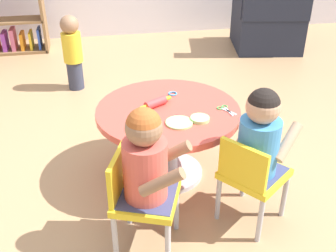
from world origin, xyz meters
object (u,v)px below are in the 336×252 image
at_px(child_chair_left, 139,196).
at_px(seated_child_left, 146,159).
at_px(child_chair_right, 251,175).
at_px(rolling_pin, 156,103).
at_px(seated_child_right, 260,136).
at_px(toddler_standing, 72,51).
at_px(bookshelf_low, 1,27).
at_px(craft_scissors, 225,109).
at_px(craft_table, 168,126).
at_px(armchair_dark, 268,22).

relative_size(child_chair_left, seated_child_left, 1.05).
xyz_separation_m(child_chair_right, rolling_pin, (-0.42, 0.54, 0.19)).
bearing_deg(seated_child_right, toddler_standing, 117.03).
distance_m(seated_child_right, bookshelf_low, 3.51).
distance_m(bookshelf_low, craft_scissors, 3.14).
bearing_deg(bookshelf_low, toddler_standing, -54.52).
xyz_separation_m(craft_table, armchair_dark, (1.52, 2.15, -0.05)).
height_order(child_chair_left, craft_scissors, child_chair_left).
relative_size(toddler_standing, craft_scissors, 4.72).
relative_size(seated_child_left, child_chair_right, 0.95).
xyz_separation_m(child_chair_right, bookshelf_low, (-1.74, 3.05, -0.02)).
bearing_deg(toddler_standing, armchair_dark, 18.48).
xyz_separation_m(toddler_standing, rolling_pin, (0.53, -1.40, 0.14)).
distance_m(armchair_dark, craft_scissors, 2.53).
bearing_deg(seated_child_right, armchair_dark, 66.48).
xyz_separation_m(seated_child_left, bookshelf_low, (-1.18, 3.12, -0.25)).
relative_size(child_chair_right, bookshelf_low, 0.58).
xyz_separation_m(armchair_dark, rolling_pin, (-1.59, -2.11, 0.19)).
xyz_separation_m(child_chair_left, toddler_standing, (-0.35, 2.00, 0.05)).
bearing_deg(seated_child_left, armchair_dark, 57.55).
height_order(seated_child_left, craft_scissors, seated_child_left).
bearing_deg(seated_child_left, craft_scissors, 43.10).
xyz_separation_m(craft_table, bookshelf_low, (-1.38, 2.55, -0.07)).
bearing_deg(rolling_pin, seated_child_right, -48.68).
height_order(armchair_dark, rolling_pin, armchair_dark).
bearing_deg(toddler_standing, seated_child_left, -79.10).
bearing_deg(rolling_pin, child_chair_right, -52.03).
xyz_separation_m(craft_table, child_chair_right, (0.35, -0.50, -0.05)).
bearing_deg(rolling_pin, craft_scissors, -15.72).
distance_m(craft_table, toddler_standing, 1.56).
xyz_separation_m(bookshelf_low, craft_scissors, (1.71, -2.62, 0.19)).
xyz_separation_m(seated_child_right, craft_scissors, (-0.05, 0.40, -0.05)).
relative_size(seated_child_right, rolling_pin, 2.43).
distance_m(seated_child_left, craft_scissors, 0.73).
xyz_separation_m(child_chair_left, seated_child_left, (0.04, -0.01, 0.23)).
height_order(seated_child_left, armchair_dark, armchair_dark).
relative_size(bookshelf_low, armchair_dark, 1.09).
bearing_deg(armchair_dark, bookshelf_low, 172.12).
relative_size(child_chair_right, rolling_pin, 2.55).
height_order(craft_table, armchair_dark, armchair_dark).
bearing_deg(craft_table, armchair_dark, 54.66).
relative_size(seated_child_right, bookshelf_low, 0.55).
relative_size(seated_child_left, craft_scissors, 3.58).
bearing_deg(craft_table, craft_scissors, -12.39).
distance_m(child_chair_right, seated_child_right, 0.23).
bearing_deg(toddler_standing, bookshelf_low, 125.48).
height_order(bookshelf_low, rolling_pin, bookshelf_low).
relative_size(toddler_standing, rolling_pin, 3.20).
bearing_deg(child_chair_left, armchair_dark, 56.86).
distance_m(seated_child_left, seated_child_right, 0.60).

